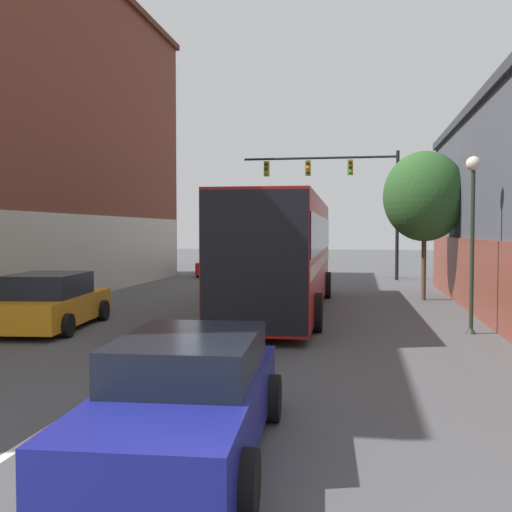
% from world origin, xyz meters
% --- Properties ---
extents(lane_center_line, '(0.14, 46.34, 0.01)m').
position_xyz_m(lane_center_line, '(0.00, 17.17, 0.00)').
color(lane_center_line, silver).
rests_on(lane_center_line, ground_plane).
extents(bus, '(2.97, 12.59, 3.55)m').
position_xyz_m(bus, '(1.59, 17.46, 1.99)').
color(bus, maroon).
rests_on(bus, ground_plane).
extents(hatchback_foreground, '(2.16, 4.54, 1.36)m').
position_xyz_m(hatchback_foreground, '(2.04, 4.97, 0.65)').
color(hatchback_foreground, navy).
rests_on(hatchback_foreground, ground_plane).
extents(parked_car_left_near, '(2.04, 4.71, 1.28)m').
position_xyz_m(parked_car_left_near, '(-3.94, 31.83, 0.62)').
color(parked_car_left_near, red).
rests_on(parked_car_left_near, ground_plane).
extents(parked_car_left_mid, '(2.47, 4.59, 1.46)m').
position_xyz_m(parked_car_left_mid, '(-4.06, 12.98, 0.69)').
color(parked_car_left_mid, orange).
rests_on(parked_car_left_mid, ground_plane).
extents(traffic_signal_gantry, '(8.18, 0.36, 6.72)m').
position_xyz_m(traffic_signal_gantry, '(3.25, 30.33, 5.00)').
color(traffic_signal_gantry, black).
rests_on(traffic_signal_gantry, ground_plane).
extents(street_lamp, '(0.36, 0.36, 4.43)m').
position_xyz_m(street_lamp, '(6.76, 13.99, 2.82)').
color(street_lamp, '#233323').
rests_on(street_lamp, ground_plane).
extents(street_tree_near, '(3.03, 2.73, 5.52)m').
position_xyz_m(street_tree_near, '(6.36, 21.33, 3.85)').
color(street_tree_near, brown).
rests_on(street_tree_near, ground_plane).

